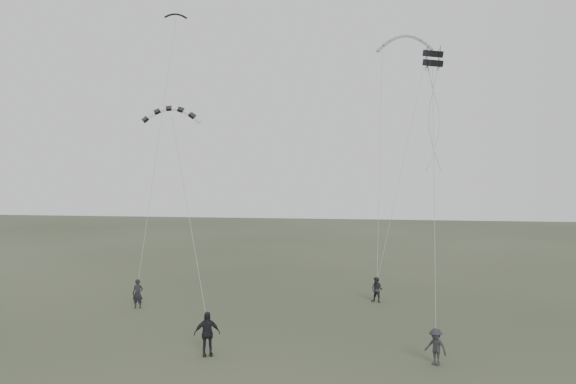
# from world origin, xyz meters

# --- Properties ---
(ground) EXTENTS (140.00, 140.00, 0.00)m
(ground) POSITION_xyz_m (0.00, 0.00, 0.00)
(ground) COLOR #323A27
(ground) RESTS_ON ground
(flyer_left) EXTENTS (0.65, 0.46, 1.69)m
(flyer_left) POSITION_xyz_m (-7.92, 5.19, 0.85)
(flyer_left) COLOR black
(flyer_left) RESTS_ON ground
(flyer_right) EXTENTS (0.92, 0.84, 1.54)m
(flyer_right) POSITION_xyz_m (5.92, 8.77, 0.77)
(flyer_right) COLOR #26252B
(flyer_right) RESTS_ON ground
(flyer_center) EXTENTS (1.22, 0.88, 1.92)m
(flyer_center) POSITION_xyz_m (-1.42, -2.43, 0.96)
(flyer_center) COLOR black
(flyer_center) RESTS_ON ground
(flyer_far) EXTENTS (1.13, 1.04, 1.52)m
(flyer_far) POSITION_xyz_m (8.26, -2.18, 0.76)
(flyer_far) COLOR #252529
(flyer_far) RESTS_ON ground
(kite_dark_small) EXTENTS (1.60, 1.05, 0.61)m
(kite_dark_small) POSITION_xyz_m (-7.69, 11.28, 18.71)
(kite_dark_small) COLOR black
(kite_dark_small) RESTS_ON flyer_left
(kite_pale_large) EXTENTS (3.81, 1.25, 1.75)m
(kite_pale_large) POSITION_xyz_m (7.76, 13.87, 17.28)
(kite_pale_large) COLOR #97999C
(kite_pale_large) RESTS_ON flyer_right
(kite_striped) EXTENTS (3.42, 2.10, 1.43)m
(kite_striped) POSITION_xyz_m (-5.50, 4.50, 11.53)
(kite_striped) COLOR black
(kite_striped) RESTS_ON flyer_center
(kite_box) EXTENTS (1.02, 1.08, 0.88)m
(kite_box) POSITION_xyz_m (8.46, 2.02, 13.38)
(kite_box) COLOR black
(kite_box) RESTS_ON flyer_far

